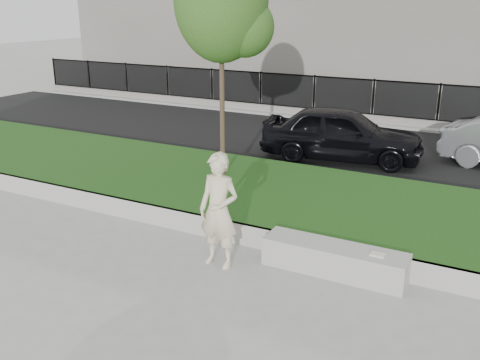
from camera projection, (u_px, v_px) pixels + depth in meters
The scene contains 11 objects.
ground at pixel (215, 269), 8.74m from camera, with size 90.00×90.00×0.00m, color gray.
grass_bank at pixel (287, 200), 11.19m from camera, with size 34.00×4.00×0.40m, color black.
grass_kerb at pixel (244, 235), 9.55m from camera, with size 34.00×0.08×0.40m, color gray.
street at pixel (360, 148), 15.86m from camera, with size 34.00×7.00×0.04m, color black.
far_pavement at pixel (395, 119), 19.62m from camera, with size 34.00×3.00×0.12m, color gray.
iron_fence at pixel (389, 111), 18.62m from camera, with size 32.00×0.30×1.50m.
stone_bench at pixel (334, 259), 8.56m from camera, with size 2.31×0.58×0.47m, color gray.
man at pixel (219, 211), 8.60m from camera, with size 0.70×0.46×1.92m, color beige.
book at pixel (378, 255), 8.16m from camera, with size 0.22×0.16×0.03m, color beige.
young_tree at pixel (225, 5), 11.08m from camera, with size 2.08×1.99×5.08m.
car_dark at pixel (342, 133), 14.44m from camera, with size 1.73×4.29×1.46m, color black.
Camera 1 is at (4.04, -6.72, 4.15)m, focal length 40.00 mm.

